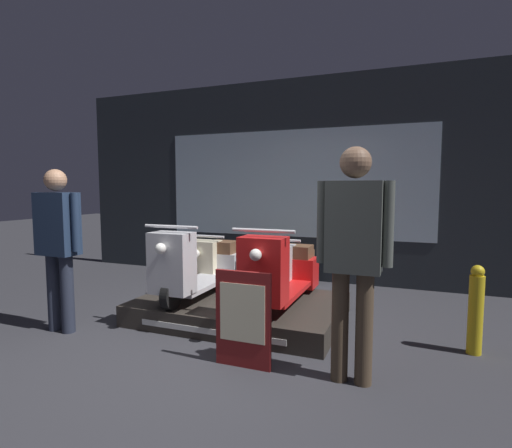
% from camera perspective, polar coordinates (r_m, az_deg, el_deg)
% --- Properties ---
extents(ground_plane, '(30.00, 30.00, 0.00)m').
position_cam_1_polar(ground_plane, '(3.64, -11.51, -19.08)').
color(ground_plane, '#2D2D33').
extents(shop_wall_back, '(7.86, 0.09, 3.20)m').
position_cam_1_polar(shop_wall_back, '(6.48, 5.21, 6.18)').
color(shop_wall_back, '#23282D').
rests_on(shop_wall_back, ground_plane).
extents(display_platform, '(2.24, 1.50, 0.23)m').
position_cam_1_polar(display_platform, '(4.65, -2.26, -11.99)').
color(display_platform, '#2D2823').
rests_on(display_platform, ground_plane).
extents(scooter_display_left, '(0.62, 1.63, 0.88)m').
position_cam_1_polar(scooter_display_left, '(4.72, -8.10, -6.03)').
color(scooter_display_left, black).
rests_on(scooter_display_left, display_platform).
extents(scooter_display_right, '(0.62, 1.63, 0.88)m').
position_cam_1_polar(scooter_display_right, '(4.32, 3.67, -7.05)').
color(scooter_display_right, black).
rests_on(scooter_display_right, display_platform).
extents(scooter_backrow_0, '(0.62, 1.63, 0.88)m').
position_cam_1_polar(scooter_backrow_0, '(5.80, -4.84, -6.19)').
color(scooter_backrow_0, black).
rests_on(scooter_backrow_0, ground_plane).
extents(scooter_backrow_1, '(0.62, 1.63, 0.88)m').
position_cam_1_polar(scooter_backrow_1, '(5.44, 4.75, -6.96)').
color(scooter_backrow_1, black).
rests_on(scooter_backrow_1, ground_plane).
extents(person_left_browsing, '(0.57, 0.23, 1.67)m').
position_cam_1_polar(person_left_browsing, '(4.55, -26.44, -1.73)').
color(person_left_browsing, '#232838').
rests_on(person_left_browsing, ground_plane).
extents(person_right_browsing, '(0.56, 0.23, 1.79)m').
position_cam_1_polar(person_right_browsing, '(3.07, 13.79, -3.09)').
color(person_right_browsing, '#473828').
rests_on(person_right_browsing, ground_plane).
extents(price_sign_board, '(0.49, 0.04, 0.81)m').
position_cam_1_polar(price_sign_board, '(3.38, -1.87, -13.42)').
color(price_sign_board, maroon).
rests_on(price_sign_board, ground_plane).
extents(street_bollard, '(0.13, 0.13, 0.81)m').
position_cam_1_polar(street_bollard, '(4.13, 28.89, -10.71)').
color(street_bollard, gold).
rests_on(street_bollard, ground_plane).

